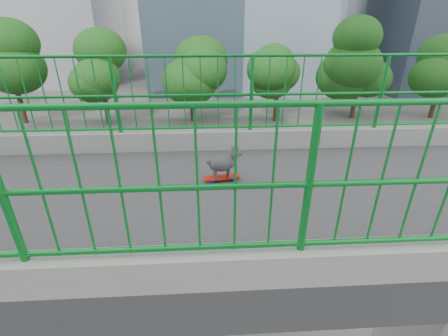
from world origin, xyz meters
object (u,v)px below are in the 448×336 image
poodle (224,162)px  car_5 (20,263)px  car_4 (193,140)px  car_3 (308,153)px  skateboard (222,178)px  car_2 (214,179)px

poodle → car_5: bearing=-137.5°
poodle → car_4: 19.70m
poodle → car_5: (-5.72, -7.24, -6.51)m
car_3 → car_5: 16.85m
skateboard → car_4: (-18.52, -1.23, -6.37)m
poodle → car_5: size_ratio=0.10×
car_2 → car_3: (-3.20, 6.44, 0.12)m
skateboard → car_2: 13.70m
car_4 → skateboard: bearing=-176.2°
car_3 → car_4: 8.49m
skateboard → car_4: skateboard is taller
skateboard → poodle: bearing=90.0°
car_3 → car_5: size_ratio=1.18×
car_2 → car_4: car_4 is taller
car_2 → car_4: (-6.40, -1.43, 0.01)m
car_4 → car_5: 14.13m
skateboard → poodle: size_ratio=1.00×
poodle → car_2: size_ratio=0.10×
poodle → car_4: poodle is taller
car_2 → car_3: size_ratio=0.88×
poodle → car_3: bearing=147.5°
poodle → car_2: (-12.12, 0.17, -6.60)m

